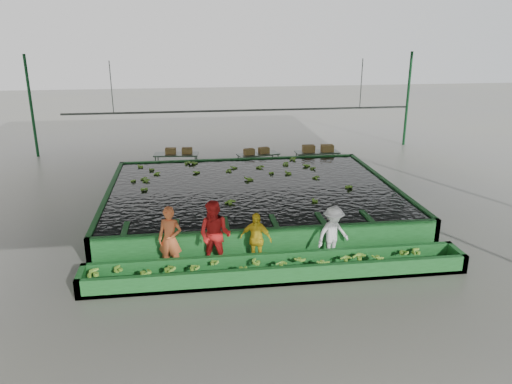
{
  "coord_description": "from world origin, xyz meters",
  "views": [
    {
      "loc": [
        -2.16,
        -15.06,
        6.2
      ],
      "look_at": [
        0.0,
        0.5,
        1.0
      ],
      "focal_mm": 35.0,
      "sensor_mm": 36.0,
      "label": 1
    }
  ],
  "objects": [
    {
      "name": "floating_bananas",
      "position": [
        0.0,
        2.3,
        0.85
      ],
      "size": [
        8.47,
        5.77,
        0.12
      ],
      "primitive_type": null,
      "color": "#71B32F",
      "rests_on": "tank_water"
    },
    {
      "name": "shed_roof",
      "position": [
        0.0,
        0.0,
        5.0
      ],
      "size": [
        20.0,
        22.0,
        0.04
      ],
      "primitive_type": "cube",
      "color": "gray",
      "rests_on": "shed_posts"
    },
    {
      "name": "ground",
      "position": [
        0.0,
        0.0,
        0.0
      ],
      "size": [
        80.0,
        80.0,
        0.0
      ],
      "primitive_type": "plane",
      "color": "slate",
      "rests_on": "ground"
    },
    {
      "name": "packing_table_mid",
      "position": [
        0.92,
        6.37,
        0.42
      ],
      "size": [
        1.97,
        1.17,
        0.84
      ],
      "primitive_type": null,
      "rotation": [
        0.0,
        0.0,
        0.25
      ],
      "color": "#59605B",
      "rests_on": "ground"
    },
    {
      "name": "worker_d",
      "position": [
        1.69,
        -2.8,
        0.79
      ],
      "size": [
        1.17,
        0.93,
        1.58
      ],
      "primitive_type": "imported",
      "rotation": [
        0.0,
        0.0,
        0.39
      ],
      "color": "white",
      "rests_on": "ground"
    },
    {
      "name": "worker_c",
      "position": [
        -0.46,
        -2.8,
        0.76
      ],
      "size": [
        0.96,
        0.71,
        1.52
      ],
      "primitive_type": "imported",
      "rotation": [
        0.0,
        0.0,
        -0.43
      ],
      "color": "yellow",
      "rests_on": "ground"
    },
    {
      "name": "flotation_tank",
      "position": [
        0.0,
        1.5,
        0.45
      ],
      "size": [
        10.0,
        8.0,
        0.9
      ],
      "primitive_type": null,
      "color": "#1C6125",
      "rests_on": "ground"
    },
    {
      "name": "cableway_rail",
      "position": [
        0.0,
        5.0,
        3.0
      ],
      "size": [
        0.08,
        0.08,
        14.0
      ],
      "primitive_type": "cylinder",
      "color": "#59605B",
      "rests_on": "shed_roof"
    },
    {
      "name": "worker_a",
      "position": [
        -2.74,
        -2.8,
        0.89
      ],
      "size": [
        0.75,
        0.61,
        1.79
      ],
      "primitive_type": "imported",
      "rotation": [
        0.0,
        0.0,
        -0.32
      ],
      "color": "#D56534",
      "rests_on": "ground"
    },
    {
      "name": "packing_table_left",
      "position": [
        -2.71,
        6.7,
        0.44
      ],
      "size": [
        2.0,
        0.98,
        0.88
      ],
      "primitive_type": null,
      "rotation": [
        0.0,
        0.0,
        -0.11
      ],
      "color": "#59605B",
      "rests_on": "ground"
    },
    {
      "name": "rail_hanger_left",
      "position": [
        -5.0,
        5.0,
        4.0
      ],
      "size": [
        0.04,
        0.04,
        2.0
      ],
      "primitive_type": "cylinder",
      "color": "#59605B",
      "rests_on": "shed_roof"
    },
    {
      "name": "packing_table_right",
      "position": [
        3.58,
        6.22,
        0.44
      ],
      "size": [
        1.97,
        0.85,
        0.88
      ],
      "primitive_type": null,
      "rotation": [
        0.0,
        0.0,
        0.04
      ],
      "color": "#59605B",
      "rests_on": "ground"
    },
    {
      "name": "box_stack_right",
      "position": [
        3.6,
        6.2,
        0.88
      ],
      "size": [
        1.4,
        0.44,
        0.3
      ],
      "primitive_type": null,
      "rotation": [
        0.0,
        0.0,
        -0.04
      ],
      "color": "olive",
      "rests_on": "packing_table_right"
    },
    {
      "name": "trough_bananas",
      "position": [
        0.0,
        -3.6,
        0.4
      ],
      "size": [
        9.43,
        0.63,
        0.13
      ],
      "primitive_type": null,
      "color": "#71B32F",
      "rests_on": "sorting_trough"
    },
    {
      "name": "rail_hanger_right",
      "position": [
        5.0,
        5.0,
        4.0
      ],
      "size": [
        0.04,
        0.04,
        2.0
      ],
      "primitive_type": "cylinder",
      "color": "#59605B",
      "rests_on": "shed_roof"
    },
    {
      "name": "tank_water",
      "position": [
        0.0,
        1.5,
        0.85
      ],
      "size": [
        9.7,
        7.7,
        0.0
      ],
      "primitive_type": "cube",
      "color": "black",
      "rests_on": "flotation_tank"
    },
    {
      "name": "box_stack_mid",
      "position": [
        0.84,
        6.36,
        0.84
      ],
      "size": [
        1.2,
        0.58,
        0.25
      ],
      "primitive_type": null,
      "rotation": [
        0.0,
        0.0,
        0.23
      ],
      "color": "olive",
      "rests_on": "packing_table_mid"
    },
    {
      "name": "box_stack_left",
      "position": [
        -2.58,
        6.7,
        0.88
      ],
      "size": [
        1.2,
        0.43,
        0.25
      ],
      "primitive_type": null,
      "rotation": [
        0.0,
        0.0,
        -0.09
      ],
      "color": "olive",
      "rests_on": "packing_table_left"
    },
    {
      "name": "worker_b",
      "position": [
        -1.56,
        -2.8,
        0.94
      ],
      "size": [
        1.13,
        1.03,
        1.89
      ],
      "primitive_type": "imported",
      "rotation": [
        0.0,
        0.0,
        -0.42
      ],
      "color": "red",
      "rests_on": "ground"
    },
    {
      "name": "sorting_trough",
      "position": [
        0.0,
        -3.6,
        0.25
      ],
      "size": [
        10.0,
        1.0,
        0.5
      ],
      "primitive_type": null,
      "color": "#1C6125",
      "rests_on": "ground"
    },
    {
      "name": "shed_posts",
      "position": [
        0.0,
        0.0,
        2.5
      ],
      "size": [
        20.0,
        22.0,
        5.0
      ],
      "primitive_type": null,
      "color": "#0E3C1A",
      "rests_on": "ground"
    }
  ]
}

